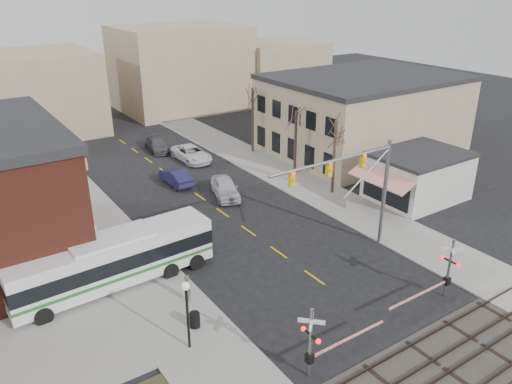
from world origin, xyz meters
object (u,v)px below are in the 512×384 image
traffic_signal_mast (358,179)px  pedestrian_near (188,288)px  car_d (157,145)px  trash_bin (195,320)px  car_a (225,188)px  car_b (176,177)px  transit_bus (113,260)px  rr_crossing_east (444,271)px  rr_crossing_west (317,341)px  car_c (191,154)px  pedestrian_far (126,267)px  street_lamp (187,301)px

traffic_signal_mast → pedestrian_near: traffic_signal_mast is taller
car_d → trash_bin: bearing=-103.6°
traffic_signal_mast → car_a: traffic_signal_mast is taller
car_b → transit_bus: bearing=51.0°
transit_bus → rr_crossing_east: 20.44m
car_d → pedestrian_near: bearing=-103.7°
traffic_signal_mast → trash_bin: traffic_signal_mast is taller
rr_crossing_west → car_d: bearing=78.3°
trash_bin → car_c: size_ratio=0.16×
rr_crossing_west → pedestrian_far: rr_crossing_west is taller
car_b → car_c: (4.32, 5.20, 0.03)m
transit_bus → car_a: (13.09, 8.32, -1.02)m
rr_crossing_west → rr_crossing_east: bearing=3.0°
traffic_signal_mast → trash_bin: bearing=-174.7°
traffic_signal_mast → pedestrian_near: (-12.41, 1.26, -4.76)m
transit_bus → pedestrian_near: bearing=-54.2°
traffic_signal_mast → trash_bin: 14.28m
rr_crossing_west → car_c: 33.24m
trash_bin → car_d: bearing=70.1°
car_b → street_lamp: bearing=65.6°
rr_crossing_west → car_d: size_ratio=1.16×
rr_crossing_east → trash_bin: 15.15m
transit_bus → pedestrian_near: transit_bus is taller
traffic_signal_mast → pedestrian_far: (-14.64, 5.67, -4.81)m
trash_bin → car_d: size_ratio=0.18×
transit_bus → trash_bin: size_ratio=14.61×
transit_bus → car_b: bearing=51.7°
traffic_signal_mast → pedestrian_far: traffic_signal_mast is taller
trash_bin → pedestrian_near: 2.65m
pedestrian_far → transit_bus: bearing=151.2°
car_b → car_c: 6.76m
rr_crossing_east → pedestrian_far: rr_crossing_east is taller
traffic_signal_mast → car_c: traffic_signal_mast is taller
car_b → pedestrian_near: bearing=66.0°
car_d → pedestrian_near: 29.96m
car_a → pedestrian_far: size_ratio=3.03×
car_c → transit_bus: bearing=-129.4°
car_b → car_d: 10.72m
car_c → car_a: bearing=-101.1°
rr_crossing_east → street_lamp: street_lamp is taller
transit_bus → car_d: 27.39m
traffic_signal_mast → transit_bus: bearing=160.5°
car_a → car_c: 10.57m
car_b → car_c: car_c is taller
rr_crossing_east → trash_bin: rr_crossing_east is taller
trash_bin → car_b: 21.94m
car_a → pedestrian_near: bearing=-110.2°
street_lamp → car_d: 34.29m
rr_crossing_east → car_c: rr_crossing_east is taller
car_c → pedestrian_far: 23.34m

